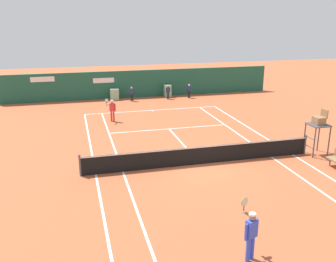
% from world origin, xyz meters
% --- Properties ---
extents(ground_plane, '(80.00, 80.00, 0.01)m').
position_xyz_m(ground_plane, '(-0.00, 0.58, 0.00)').
color(ground_plane, '#B25633').
extents(tennis_net, '(12.10, 0.10, 1.07)m').
position_xyz_m(tennis_net, '(0.00, 0.00, 0.51)').
color(tennis_net, '#4C4C51').
rests_on(tennis_net, ground_plane).
extents(sponsor_back_wall, '(25.00, 1.02, 2.47)m').
position_xyz_m(sponsor_back_wall, '(-0.02, 16.97, 1.19)').
color(sponsor_back_wall, '#1E5642').
rests_on(sponsor_back_wall, ground_plane).
extents(umpire_chair, '(1.00, 1.00, 2.50)m').
position_xyz_m(umpire_chair, '(6.54, -0.21, 1.70)').
color(umpire_chair, '#47474C').
rests_on(umpire_chair, ground_plane).
extents(player_on_baseline, '(0.79, 0.63, 1.79)m').
position_xyz_m(player_on_baseline, '(-3.45, 9.20, 0.94)').
color(player_on_baseline, red).
rests_on(player_on_baseline, ground_plane).
extents(player_near_side, '(0.51, 0.83, 1.86)m').
position_xyz_m(player_near_side, '(-1.16, -7.83, 0.99)').
color(player_near_side, blue).
rests_on(player_near_side, ground_plane).
extents(ball_kid_left_post, '(0.43, 0.18, 1.28)m').
position_xyz_m(ball_kid_left_post, '(4.26, 15.45, 0.74)').
color(ball_kid_left_post, black).
rests_on(ball_kid_left_post, ground_plane).
extents(ball_kid_centre_post, '(0.41, 0.21, 1.25)m').
position_xyz_m(ball_kid_centre_post, '(2.27, 15.45, 0.72)').
color(ball_kid_centre_post, black).
rests_on(ball_kid_centre_post, ground_plane).
extents(ball_kid_right_post, '(0.43, 0.18, 1.28)m').
position_xyz_m(ball_kid_right_post, '(-1.03, 15.45, 0.74)').
color(ball_kid_right_post, black).
rests_on(ball_kid_right_post, ground_plane).
extents(tennis_ball_by_sideline, '(0.07, 0.07, 0.07)m').
position_xyz_m(tennis_ball_by_sideline, '(4.82, 2.33, 0.03)').
color(tennis_ball_by_sideline, '#CCE033').
rests_on(tennis_ball_by_sideline, ground_plane).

